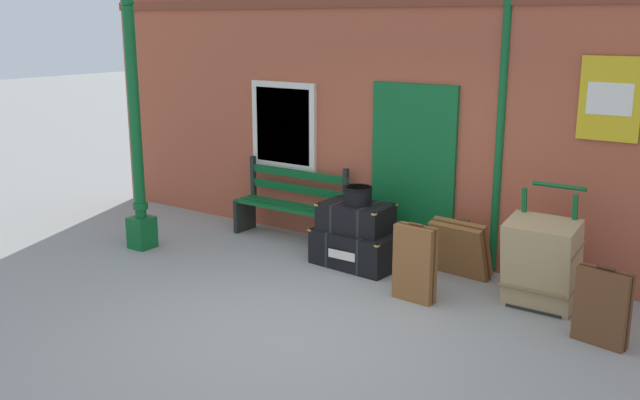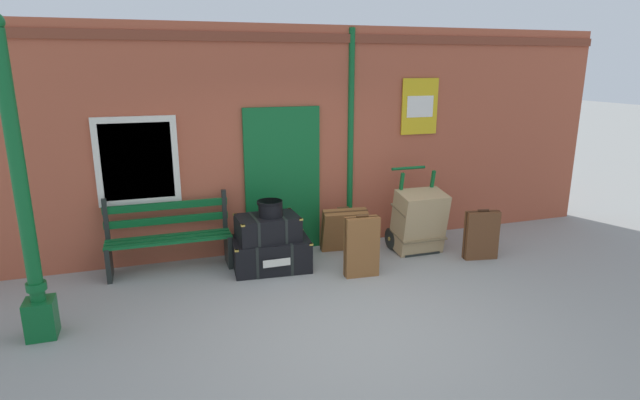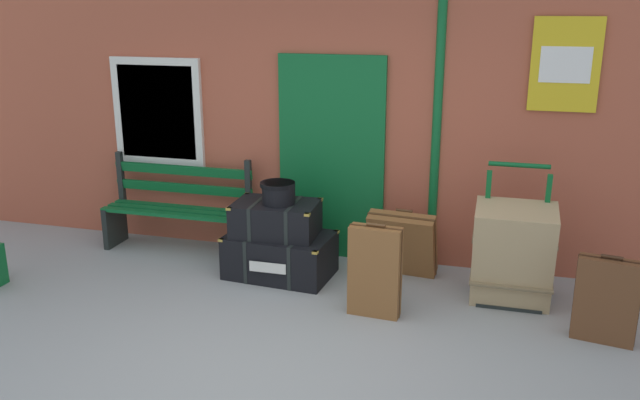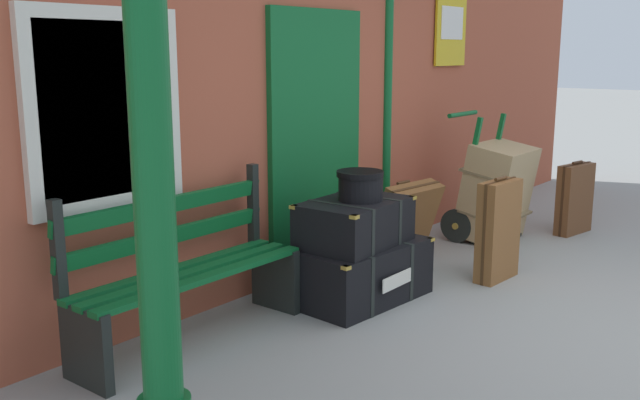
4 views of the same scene
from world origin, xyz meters
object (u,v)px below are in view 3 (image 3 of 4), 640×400
at_px(steamer_trunk_middle, 276,219).
at_px(suitcase_beige, 606,301).
at_px(platform_bench, 178,210).
at_px(large_brown_trunk, 513,254).
at_px(porters_trolley, 511,268).
at_px(steamer_trunk_base, 280,255).
at_px(round_hatbox, 278,192).
at_px(suitcase_cream, 375,271).
at_px(suitcase_umber, 402,244).

bearing_deg(steamer_trunk_middle, suitcase_beige, -11.08).
bearing_deg(platform_bench, large_brown_trunk, -7.54).
bearing_deg(porters_trolley, platform_bench, 175.28).
bearing_deg(steamer_trunk_base, porters_trolley, 2.83).
xyz_separation_m(round_hatbox, porters_trolley, (2.18, 0.12, -0.59)).
xyz_separation_m(platform_bench, large_brown_trunk, (3.46, -0.46, 0.03)).
bearing_deg(platform_bench, suitcase_cream, -22.98).
distance_m(round_hatbox, porters_trolley, 2.26).
bearing_deg(porters_trolley, round_hatbox, -176.77).
relative_size(round_hatbox, suitcase_cream, 0.40).
relative_size(large_brown_trunk, suitcase_beige, 1.29).
bearing_deg(platform_bench, steamer_trunk_middle, -17.31).
xyz_separation_m(porters_trolley, large_brown_trunk, (-0.00, -0.17, 0.20)).
relative_size(platform_bench, steamer_trunk_middle, 1.93).
bearing_deg(suitcase_cream, suitcase_umber, 83.72).
bearing_deg(porters_trolley, steamer_trunk_base, -177.17).
relative_size(platform_bench, suitcase_beige, 2.19).
height_order(platform_bench, suitcase_beige, platform_bench).
bearing_deg(steamer_trunk_middle, steamer_trunk_base, -7.38).
bearing_deg(suitcase_cream, steamer_trunk_base, 150.43).
distance_m(platform_bench, suitcase_umber, 2.45).
distance_m(porters_trolley, suitcase_umber, 1.04).
xyz_separation_m(platform_bench, steamer_trunk_base, (1.29, -0.39, -0.23)).
bearing_deg(suitcase_umber, large_brown_trunk, -19.83).
bearing_deg(large_brown_trunk, round_hatbox, 178.69).
relative_size(round_hatbox, suitcase_umber, 0.49).
bearing_deg(platform_bench, porters_trolley, -4.72).
height_order(large_brown_trunk, suitcase_umber, large_brown_trunk).
bearing_deg(steamer_trunk_base, platform_bench, 162.98).
relative_size(porters_trolley, suitcase_umber, 1.78).
relative_size(porters_trolley, suitcase_cream, 1.45).
relative_size(steamer_trunk_base, round_hatbox, 3.16).
distance_m(platform_bench, round_hatbox, 1.41).
distance_m(porters_trolley, suitcase_cream, 1.33).
distance_m(steamer_trunk_base, large_brown_trunk, 2.20).
xyz_separation_m(porters_trolley, suitcase_cream, (-1.12, -0.71, 0.12)).
bearing_deg(porters_trolley, steamer_trunk_middle, -177.35).
distance_m(platform_bench, large_brown_trunk, 3.49).
bearing_deg(suitcase_cream, porters_trolley, 32.20).
distance_m(platform_bench, steamer_trunk_base, 1.36).
xyz_separation_m(porters_trolley, suitcase_beige, (0.71, -0.68, 0.07)).
bearing_deg(suitcase_cream, steamer_trunk_middle, 151.10).
height_order(platform_bench, porters_trolley, porters_trolley).
bearing_deg(platform_bench, suitcase_beige, -12.97).
bearing_deg(large_brown_trunk, platform_bench, 172.46).
bearing_deg(large_brown_trunk, porters_trolley, 90.00).
distance_m(steamer_trunk_base, suitcase_umber, 1.20).
relative_size(large_brown_trunk, suitcase_cream, 1.13).
bearing_deg(large_brown_trunk, suitcase_cream, -154.56).
height_order(round_hatbox, large_brown_trunk, round_hatbox).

